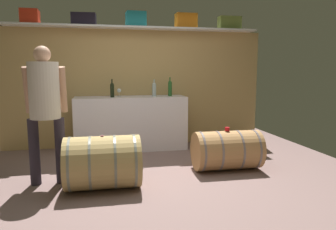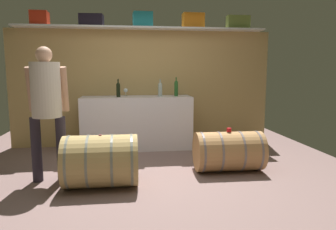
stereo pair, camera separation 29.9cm
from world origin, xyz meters
TOP-DOWN VIEW (x-y plane):
  - ground_plane at (0.00, 0.53)m, footprint 6.03×7.41m
  - back_wall_panel at (0.00, 2.10)m, footprint 4.83×0.10m
  - high_shelf_board at (0.00, 1.95)m, footprint 4.45×0.40m
  - toolcase_red at (-1.77, 1.95)m, footprint 0.29×0.30m
  - toolcase_black at (-0.91, 1.95)m, footprint 0.42×0.31m
  - toolcase_teal at (-0.01, 1.95)m, footprint 0.35×0.31m
  - toolcase_orange at (0.91, 1.95)m, footprint 0.39×0.23m
  - toolcase_olive at (1.76, 1.95)m, footprint 0.42×0.20m
  - work_cabinet at (-0.15, 1.75)m, footprint 1.94×0.59m
  - wine_bottle_clear at (0.28, 1.76)m, footprint 0.07×0.07m
  - wine_bottle_green at (0.57, 1.76)m, footprint 0.07×0.07m
  - wine_bottle_dark at (-0.47, 1.70)m, footprint 0.07×0.07m
  - wine_glass at (-0.34, 1.89)m, footprint 0.08×0.08m
  - wine_barrel_near at (1.08, 0.29)m, footprint 0.95×0.58m
  - wine_barrel_far at (-0.66, -0.09)m, footprint 0.89×0.65m
  - tasting_cup at (1.07, 0.29)m, footprint 0.07×0.07m
  - winemaker_pouring at (-1.33, 0.22)m, footprint 0.50×0.39m

SIDE VIEW (x-z plane):
  - ground_plane at x=0.00m, z-range -0.02..0.00m
  - wine_barrel_near at x=1.08m, z-range 0.00..0.56m
  - wine_barrel_far at x=-0.66m, z-range 0.00..0.64m
  - work_cabinet at x=-0.15m, z-range 0.00..0.94m
  - tasting_cup at x=1.07m, z-range 0.56..0.61m
  - wine_glass at x=-0.34m, z-range 0.97..1.11m
  - winemaker_pouring at x=-1.33m, z-range 0.19..1.89m
  - back_wall_panel at x=0.00m, z-range 0.00..2.13m
  - wine_bottle_clear at x=0.28m, z-range 0.92..1.22m
  - wine_bottle_dark at x=-0.47m, z-range 0.92..1.23m
  - wine_bottle_green at x=0.57m, z-range 0.92..1.26m
  - high_shelf_board at x=0.00m, z-range 2.13..2.17m
  - toolcase_black at x=-0.91m, z-range 2.17..2.37m
  - toolcase_red at x=-1.77m, z-range 2.17..2.40m
  - toolcase_olive at x=1.76m, z-range 2.17..2.41m
  - toolcase_teal at x=-0.01m, z-range 2.17..2.42m
  - toolcase_orange at x=0.91m, z-range 2.17..2.43m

